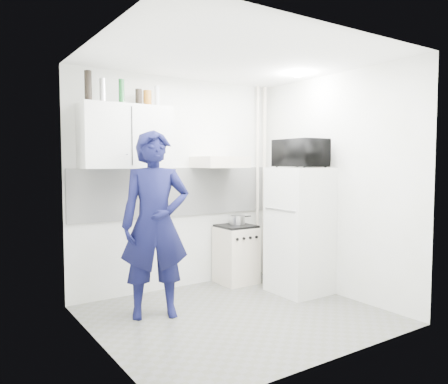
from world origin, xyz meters
TOP-DOWN VIEW (x-y plane):
  - floor at (0.00, 0.00)m, footprint 2.80×2.80m
  - ceiling at (0.00, 0.00)m, footprint 2.80×2.80m
  - wall_back at (0.00, 1.25)m, footprint 2.80×0.00m
  - wall_left at (-1.40, 0.00)m, footprint 0.00×2.60m
  - wall_right at (1.40, 0.00)m, footprint 0.00×2.60m
  - person at (-0.70, 0.45)m, footprint 0.80×0.65m
  - stove at (0.70, 1.00)m, footprint 0.46×0.46m
  - fridge at (1.10, 0.24)m, footprint 0.63×0.63m
  - stove_top at (0.70, 1.00)m, footprint 0.44×0.44m
  - saucepan at (0.77, 1.08)m, footprint 0.20×0.20m
  - microwave at (1.10, 0.24)m, footprint 0.62×0.43m
  - bottle_a at (-1.16, 1.07)m, footprint 0.08×0.08m
  - bottle_b at (-1.00, 1.07)m, footprint 0.07×0.07m
  - bottle_d at (-0.79, 1.07)m, footprint 0.06×0.06m
  - canister_a at (-0.59, 1.07)m, footprint 0.07×0.07m
  - canister_b at (-0.49, 1.07)m, footprint 0.09×0.09m
  - bottle_e at (-0.37, 1.07)m, footprint 0.06×0.06m
  - upper_cabinet at (-0.75, 1.07)m, footprint 1.00×0.35m
  - range_hood at (0.45, 1.00)m, footprint 0.60×0.50m
  - backsplash at (0.00, 1.24)m, footprint 2.74×0.03m
  - pipe_a at (1.30, 1.17)m, footprint 0.05×0.05m
  - pipe_b at (1.18, 1.17)m, footprint 0.04×0.04m
  - ceiling_spot_fixture at (1.00, 0.20)m, footprint 0.10×0.10m

SIDE VIEW (x-z plane):
  - floor at x=0.00m, z-range 0.00..0.00m
  - stove at x=0.70m, z-range 0.00..0.73m
  - stove_top at x=0.70m, z-range 0.73..0.76m
  - fridge at x=1.10m, z-range 0.00..1.51m
  - saucepan at x=0.77m, z-range 0.76..0.87m
  - person at x=-0.70m, z-range 0.00..1.89m
  - backsplash at x=0.00m, z-range 0.90..1.50m
  - wall_left at x=-1.40m, z-range 0.00..2.60m
  - wall_right at x=1.40m, z-range 0.00..2.60m
  - pipe_a at x=1.30m, z-range 0.00..2.60m
  - pipe_b at x=1.18m, z-range 0.00..2.60m
  - wall_back at x=0.00m, z-range -0.10..2.70m
  - range_hood at x=0.45m, z-range 1.50..1.64m
  - microwave at x=1.10m, z-range 1.51..1.84m
  - upper_cabinet at x=-0.75m, z-range 1.50..2.20m
  - canister_b at x=-0.49m, z-range 2.20..2.38m
  - canister_a at x=-0.59m, z-range 2.20..2.39m
  - bottle_e at x=-0.37m, z-range 2.20..2.44m
  - bottle_b at x=-1.00m, z-range 2.20..2.46m
  - bottle_d at x=-0.79m, z-range 2.20..2.47m
  - bottle_a at x=-1.16m, z-range 2.20..2.52m
  - ceiling_spot_fixture at x=1.00m, z-range 2.56..2.58m
  - ceiling at x=0.00m, z-range 2.60..2.60m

